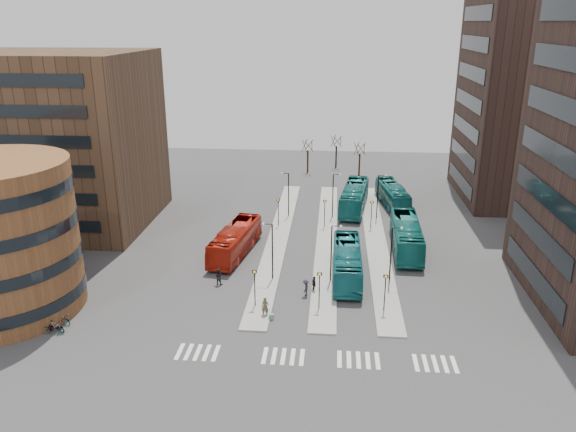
# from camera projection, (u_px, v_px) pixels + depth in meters

# --- Properties ---
(ground) EXTENTS (160.00, 160.00, 0.00)m
(ground) POSITION_uv_depth(u_px,v_px,m) (292.00, 388.00, 41.20)
(ground) COLOR #313133
(ground) RESTS_ON ground
(island_left) EXTENTS (2.50, 45.00, 0.15)m
(island_left) POSITION_uv_depth(u_px,v_px,m) (278.00, 237.00, 69.73)
(island_left) COLOR gray
(island_left) RESTS_ON ground
(island_mid) EXTENTS (2.50, 45.00, 0.15)m
(island_mid) POSITION_uv_depth(u_px,v_px,m) (327.00, 239.00, 69.25)
(island_mid) COLOR gray
(island_mid) RESTS_ON ground
(island_right) EXTENTS (2.50, 45.00, 0.15)m
(island_right) POSITION_uv_depth(u_px,v_px,m) (376.00, 240.00, 68.78)
(island_right) COLOR gray
(island_right) RESTS_ON ground
(suitcase) EXTENTS (0.48, 0.41, 0.53)m
(suitcase) POSITION_uv_depth(u_px,v_px,m) (271.00, 317.00, 50.56)
(suitcase) COLOR #1B4899
(suitcase) RESTS_ON ground
(red_bus) EXTENTS (4.66, 12.29, 3.34)m
(red_bus) POSITION_uv_depth(u_px,v_px,m) (235.00, 240.00, 64.32)
(red_bus) COLOR #A61B0C
(red_bus) RESTS_ON ground
(teal_bus_a) EXTENTS (2.85, 12.07, 3.36)m
(teal_bus_a) POSITION_uv_depth(u_px,v_px,m) (347.00, 262.00, 58.54)
(teal_bus_a) COLOR #16676E
(teal_bus_a) RESTS_ON ground
(teal_bus_b) EXTENTS (4.66, 13.22, 3.60)m
(teal_bus_b) POSITION_uv_depth(u_px,v_px,m) (354.00, 197.00, 79.66)
(teal_bus_b) COLOR #146867
(teal_bus_b) RESTS_ON ground
(teal_bus_c) EXTENTS (3.44, 12.99, 3.59)m
(teal_bus_c) POSITION_uv_depth(u_px,v_px,m) (406.00, 235.00, 65.49)
(teal_bus_c) COLOR #156B66
(teal_bus_c) RESTS_ON ground
(teal_bus_d) EXTENTS (4.39, 11.65, 3.17)m
(teal_bus_d) POSITION_uv_depth(u_px,v_px,m) (393.00, 195.00, 81.45)
(teal_bus_d) COLOR #125E5D
(teal_bus_d) RESTS_ON ground
(traveller) EXTENTS (0.68, 0.45, 1.84)m
(traveller) POSITION_uv_depth(u_px,v_px,m) (265.00, 307.00, 50.92)
(traveller) COLOR #47412A
(traveller) RESTS_ON ground
(commuter_a) EXTENTS (0.94, 0.78, 1.75)m
(commuter_a) POSITION_uv_depth(u_px,v_px,m) (218.00, 277.00, 57.09)
(commuter_a) COLOR black
(commuter_a) RESTS_ON ground
(commuter_b) EXTENTS (0.71, 1.03, 1.62)m
(commuter_b) POSITION_uv_depth(u_px,v_px,m) (314.00, 284.00, 55.61)
(commuter_b) COLOR black
(commuter_b) RESTS_ON ground
(commuter_c) EXTENTS (0.77, 1.15, 1.66)m
(commuter_c) POSITION_uv_depth(u_px,v_px,m) (306.00, 288.00, 54.79)
(commuter_c) COLOR black
(commuter_c) RESTS_ON ground
(bicycle_near) EXTENTS (1.90, 0.67, 0.99)m
(bicycle_near) POSITION_uv_depth(u_px,v_px,m) (54.00, 328.00, 48.17)
(bicycle_near) COLOR gray
(bicycle_near) RESTS_ON ground
(bicycle_mid) EXTENTS (1.83, 0.87, 1.06)m
(bicycle_mid) POSITION_uv_depth(u_px,v_px,m) (55.00, 327.00, 48.41)
(bicycle_mid) COLOR gray
(bicycle_mid) RESTS_ON ground
(bicycle_far) EXTENTS (1.96, 1.34, 0.97)m
(bicycle_far) POSITION_uv_depth(u_px,v_px,m) (63.00, 319.00, 49.72)
(bicycle_far) COLOR gray
(bicycle_far) RESTS_ON ground
(crosswalk_stripes) EXTENTS (22.35, 2.40, 0.01)m
(crosswalk_stripes) POSITION_uv_depth(u_px,v_px,m) (318.00, 358.00, 44.83)
(crosswalk_stripes) COLOR silver
(crosswalk_stripes) RESTS_ON ground
(office_block) EXTENTS (25.00, 20.12, 22.00)m
(office_block) POSITION_uv_depth(u_px,v_px,m) (50.00, 140.00, 72.25)
(office_block) COLOR #4C3423
(office_block) RESTS_ON ground
(tower_far) EXTENTS (20.12, 20.00, 30.00)m
(tower_far) POSITION_uv_depth(u_px,v_px,m) (540.00, 98.00, 80.80)
(tower_far) COLOR #32211C
(tower_far) RESTS_ON ground
(sign_poles) EXTENTS (12.45, 22.12, 3.65)m
(sign_poles) POSITION_uv_depth(u_px,v_px,m) (322.00, 242.00, 61.93)
(sign_poles) COLOR black
(sign_poles) RESTS_ON ground
(lamp_posts) EXTENTS (14.04, 20.24, 6.12)m
(lamp_posts) POSITION_uv_depth(u_px,v_px,m) (332.00, 217.00, 66.17)
(lamp_posts) COLOR black
(lamp_posts) RESTS_ON ground
(bare_trees) EXTENTS (10.97, 8.14, 5.90)m
(bare_trees) POSITION_uv_depth(u_px,v_px,m) (334.00, 157.00, 99.07)
(bare_trees) COLOR black
(bare_trees) RESTS_ON ground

